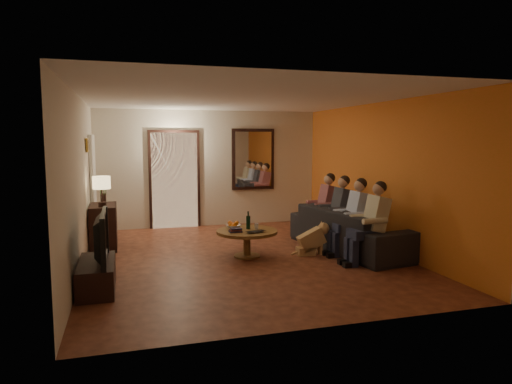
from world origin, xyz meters
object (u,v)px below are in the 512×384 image
object	(u,v)px
table_lamp	(102,191)
tv_stand	(97,276)
sofa	(351,229)
person_b	(354,220)
dresser	(104,227)
wine_bottle	(248,220)
tv	(95,237)
coffee_table	(247,243)
dog	(311,238)
laptop	(257,232)
person_c	(338,214)
person_a	(373,226)
person_d	(324,209)
bowl	(233,226)

from	to	relation	value
table_lamp	tv_stand	distance (m)	2.35
sofa	person_b	xyz separation A→B (m)	(-0.10, -0.30, 0.23)
dresser	wine_bottle	world-z (taller)	dresser
tv	tv_stand	bearing A→B (deg)	0.00
coffee_table	wine_bottle	xyz separation A→B (m)	(0.05, 0.10, 0.38)
sofa	dog	bearing A→B (deg)	89.01
tv	laptop	world-z (taller)	tv
tv_stand	person_c	xyz separation A→B (m)	(4.09, 1.32, 0.41)
tv	person_c	size ratio (longest dim) A/B	0.94
tv_stand	laptop	distance (m)	2.56
dog	wine_bottle	xyz separation A→B (m)	(-1.03, 0.27, 0.32)
sofa	person_a	bearing A→B (deg)	164.85
dresser	table_lamp	distance (m)	0.70
person_d	coffee_table	size ratio (longest dim) A/B	1.18
tv	bowl	xyz separation A→B (m)	(2.13, 1.30, -0.21)
table_lamp	tv_stand	bearing A→B (deg)	-90.00
person_c	laptop	size ratio (longest dim) A/B	3.65
table_lamp	person_b	bearing A→B (deg)	-19.61
bowl	laptop	bearing A→B (deg)	-60.75
person_d	dog	xyz separation A→B (m)	(-0.69, -1.01, -0.32)
person_c	wine_bottle	bearing A→B (deg)	-175.40
coffee_table	person_c	bearing A→B (deg)	7.66
table_lamp	coffee_table	xyz separation A→B (m)	(2.31, -1.09, -0.83)
person_d	tv	bearing A→B (deg)	-154.79
laptop	wine_bottle	bearing A→B (deg)	80.86
person_c	wine_bottle	xyz separation A→B (m)	(-1.73, -0.14, 0.01)
tv_stand	person_a	bearing A→B (deg)	1.73
person_b	laptop	distance (m)	1.68
sofa	coffee_table	size ratio (longest dim) A/B	2.52
person_c	table_lamp	bearing A→B (deg)	168.17
person_d	wine_bottle	xyz separation A→B (m)	(-1.73, -0.74, 0.01)
table_lamp	dog	xyz separation A→B (m)	(3.40, -1.26, -0.78)
dresser	person_c	bearing A→B (deg)	-14.75
tv_stand	bowl	xyz separation A→B (m)	(2.13, 1.30, 0.30)
sofa	laptop	distance (m)	1.79
person_b	wine_bottle	world-z (taller)	person_b
person_a	wine_bottle	world-z (taller)	person_a
wine_bottle	person_b	bearing A→B (deg)	-14.96
person_a	sofa	bearing A→B (deg)	83.66
sofa	bowl	bearing A→B (deg)	73.40
laptop	person_a	bearing A→B (deg)	-38.76
person_d	dog	world-z (taller)	person_d
tv_stand	dog	size ratio (longest dim) A/B	2.00
tv_stand	laptop	bearing A→B (deg)	18.45
table_lamp	person_a	xyz separation A→B (m)	(4.09, -2.06, -0.46)
tv	person_b	distance (m)	4.15
person_c	dog	world-z (taller)	person_c
person_b	coffee_table	size ratio (longest dim) A/B	1.18
person_c	dog	size ratio (longest dim) A/B	2.14
table_lamp	bowl	bearing A→B (deg)	-22.31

